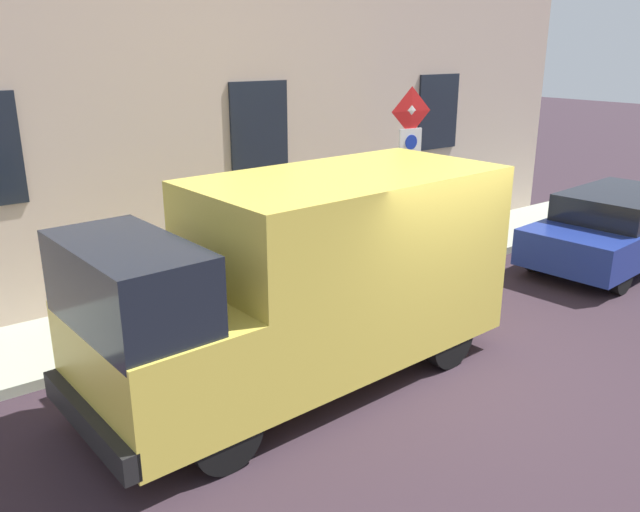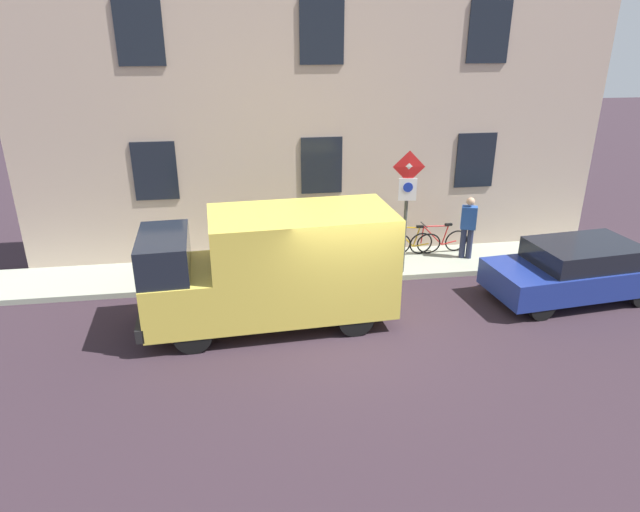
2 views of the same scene
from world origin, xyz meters
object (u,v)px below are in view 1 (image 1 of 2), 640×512
at_px(pedestrian, 454,197).
at_px(litter_bin, 260,279).
at_px(bicycle_green, 350,239).
at_px(delivery_van, 309,277).
at_px(sign_post_stacked, 409,155).
at_px(parked_hatchback, 615,227).
at_px(bicycle_orange, 383,232).
at_px(bicycle_red, 414,225).

xyz_separation_m(pedestrian, litter_bin, (-0.57, 4.86, -0.48)).
bearing_deg(litter_bin, bicycle_green, -68.70).
xyz_separation_m(delivery_van, pedestrian, (2.61, -5.42, -0.26)).
relative_size(sign_post_stacked, parked_hatchback, 0.73).
relative_size(parked_hatchback, bicycle_orange, 2.42).
xyz_separation_m(delivery_van, bicycle_green, (3.04, -3.12, -0.82)).
bearing_deg(delivery_van, pedestrian, -157.49).
height_order(parked_hatchback, litter_bin, parked_hatchback).
height_order(bicycle_red, pedestrian, pedestrian).
relative_size(pedestrian, litter_bin, 1.91).
height_order(delivery_van, parked_hatchback, delivery_van).
bearing_deg(bicycle_orange, pedestrian, 171.32).
bearing_deg(bicycle_green, sign_post_stacked, 107.51).
height_order(bicycle_red, bicycle_orange, same).
relative_size(parked_hatchback, bicycle_red, 2.42).
bearing_deg(litter_bin, pedestrian, -83.34).
height_order(delivery_van, bicycle_orange, delivery_van).
xyz_separation_m(sign_post_stacked, litter_bin, (0.14, 2.87, -1.60)).
distance_m(delivery_van, parked_hatchback, 7.14).
height_order(pedestrian, litter_bin, pedestrian).
height_order(bicycle_orange, pedestrian, pedestrian).
xyz_separation_m(bicycle_red, litter_bin, (-1.00, 4.23, 0.08)).
bearing_deg(litter_bin, bicycle_orange, -73.61).
bearing_deg(bicycle_orange, parked_hatchback, 145.26).
bearing_deg(bicycle_green, delivery_van, 46.32).
xyz_separation_m(delivery_van, bicycle_orange, (3.04, -3.95, -0.82)).
xyz_separation_m(parked_hatchback, bicycle_orange, (2.89, 3.17, -0.22)).
height_order(delivery_van, bicycle_red, delivery_van).
bearing_deg(delivery_van, bicycle_red, -150.81).
bearing_deg(delivery_van, sign_post_stacked, -154.16).
distance_m(parked_hatchback, litter_bin, 6.83).
relative_size(delivery_van, bicycle_green, 3.17).
height_order(parked_hatchback, pedestrian, pedestrian).
bearing_deg(pedestrian, delivery_van, -43.27).
bearing_deg(parked_hatchback, sign_post_stacked, -31.16).
xyz_separation_m(parked_hatchback, bicycle_green, (2.89, 4.00, -0.22)).
height_order(bicycle_red, litter_bin, litter_bin).
xyz_separation_m(sign_post_stacked, parked_hatchback, (-1.76, -3.69, -1.46)).
relative_size(parked_hatchback, litter_bin, 4.62).
height_order(sign_post_stacked, bicycle_red, sign_post_stacked).
relative_size(sign_post_stacked, pedestrian, 1.77).
bearing_deg(bicycle_red, bicycle_orange, -3.00).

